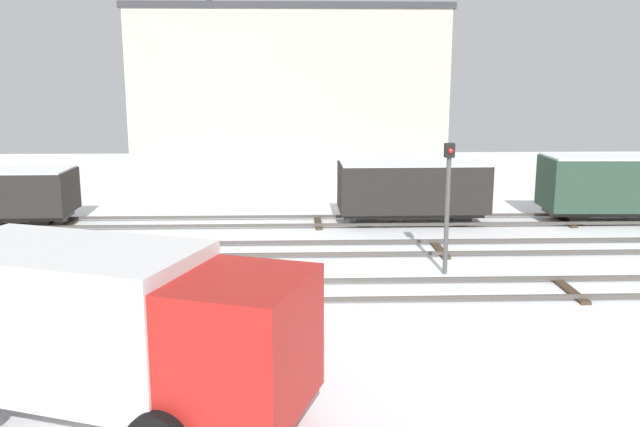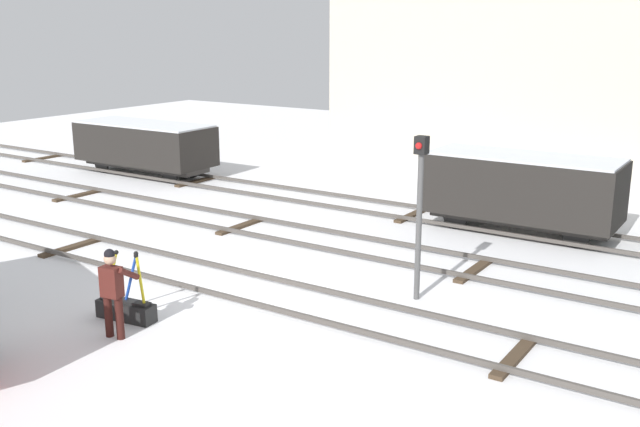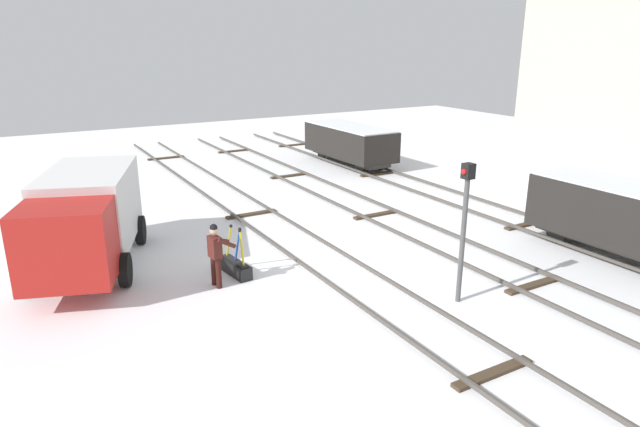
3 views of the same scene
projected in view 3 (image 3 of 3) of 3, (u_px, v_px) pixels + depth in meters
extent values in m
plane|color=white|center=(334.00, 270.00, 15.50)|extent=(60.00, 60.00, 0.00)
cube|color=#4C4742|center=(312.00, 271.00, 15.12)|extent=(44.00, 0.07, 0.10)
cube|color=#4C4742|center=(356.00, 261.00, 15.80)|extent=(44.00, 0.07, 0.10)
cube|color=#423323|center=(166.00, 158.00, 30.05)|extent=(0.24, 1.94, 0.08)
cube|color=#423323|center=(251.00, 214.00, 20.34)|extent=(0.24, 1.94, 0.08)
cube|color=#423323|center=(493.00, 373.00, 10.63)|extent=(0.24, 1.94, 0.08)
cube|color=#4C4742|center=(425.00, 245.00, 17.01)|extent=(44.00, 0.07, 0.10)
cube|color=#4C4742|center=(460.00, 237.00, 17.69)|extent=(44.00, 0.07, 0.10)
cube|color=#423323|center=(235.00, 151.00, 31.94)|extent=(0.24, 1.94, 0.08)
cube|color=#423323|center=(290.00, 176.00, 26.11)|extent=(0.24, 1.94, 0.08)
cube|color=#423323|center=(377.00, 215.00, 20.29)|extent=(0.24, 1.94, 0.08)
cube|color=#423323|center=(534.00, 285.00, 14.46)|extent=(0.24, 1.94, 0.08)
cube|color=#4C4742|center=(512.00, 225.00, 18.83)|extent=(44.00, 0.07, 0.10)
cube|color=#4C4742|center=(541.00, 219.00, 19.51)|extent=(44.00, 0.07, 0.10)
cube|color=#423323|center=(294.00, 145.00, 33.76)|extent=(0.24, 1.94, 0.08)
cube|color=#423323|center=(378.00, 174.00, 26.48)|extent=(0.24, 1.94, 0.08)
cube|color=#423323|center=(526.00, 225.00, 19.19)|extent=(0.24, 1.94, 0.08)
cube|color=black|center=(236.00, 268.00, 15.17)|extent=(1.28, 0.52, 0.36)
cube|color=black|center=(235.00, 261.00, 15.11)|extent=(1.13, 0.35, 0.06)
cylinder|color=yellow|center=(229.00, 242.00, 15.20)|extent=(0.38, 0.11, 1.02)
sphere|color=black|center=(231.00, 226.00, 14.93)|extent=(0.09, 0.09, 0.09)
cylinder|color=#1E47B7|center=(237.00, 247.00, 14.84)|extent=(0.39, 0.11, 1.01)
sphere|color=black|center=(240.00, 231.00, 14.56)|extent=(0.09, 0.09, 0.09)
cylinder|color=yellow|center=(242.00, 248.00, 14.66)|extent=(0.19, 0.08, 1.05)
sphere|color=black|center=(240.00, 229.00, 14.55)|extent=(0.09, 0.09, 0.09)
cylinder|color=#351511|center=(214.00, 270.00, 14.46)|extent=(0.15, 0.15, 0.81)
cylinder|color=#351511|center=(219.00, 274.00, 14.26)|extent=(0.15, 0.15, 0.81)
cube|color=#4C1E19|center=(215.00, 247.00, 14.16)|extent=(0.41, 0.29, 0.57)
sphere|color=tan|center=(214.00, 231.00, 14.03)|extent=(0.22, 0.22, 0.22)
sphere|color=black|center=(214.00, 228.00, 14.00)|extent=(0.20, 0.20, 0.20)
cylinder|color=#4C1E19|center=(220.00, 240.00, 14.44)|extent=(0.18, 0.55, 0.30)
cylinder|color=#4C1E19|center=(227.00, 243.00, 14.10)|extent=(0.18, 0.53, 0.37)
cube|color=#B21E19|center=(68.00, 243.00, 13.28)|extent=(2.49, 2.61, 1.90)
cube|color=black|center=(56.00, 243.00, 12.33)|extent=(0.63, 1.70, 0.76)
cube|color=silver|center=(91.00, 206.00, 15.83)|extent=(4.50, 3.40, 2.11)
cylinder|color=black|center=(33.00, 276.00, 14.00)|extent=(0.93, 0.54, 0.90)
cylinder|color=black|center=(125.00, 270.00, 14.39)|extent=(0.93, 0.54, 0.90)
cylinder|color=black|center=(65.00, 234.00, 17.02)|extent=(0.93, 0.54, 0.90)
cylinder|color=black|center=(140.00, 230.00, 17.41)|extent=(0.93, 0.54, 0.90)
cylinder|color=#4C4C4C|center=(462.00, 242.00, 13.20)|extent=(0.12, 0.12, 3.10)
cube|color=black|center=(468.00, 171.00, 12.68)|extent=(0.24, 0.24, 0.36)
sphere|color=red|center=(464.00, 172.00, 12.62)|extent=(0.14, 0.14, 0.14)
cube|color=#2D2B28|center=(349.00, 157.00, 28.46)|extent=(5.32, 1.35, 0.20)
cube|color=black|center=(350.00, 141.00, 28.22)|extent=(5.61, 2.20, 1.44)
cube|color=silver|center=(350.00, 127.00, 27.99)|extent=(5.50, 2.12, 0.06)
cylinder|color=black|center=(322.00, 153.00, 29.68)|extent=(0.70, 0.11, 0.70)
cylinder|color=black|center=(340.00, 151.00, 30.25)|extent=(0.70, 0.11, 0.70)
cylinder|color=black|center=(360.00, 166.00, 26.70)|extent=(0.70, 0.11, 0.70)
cylinder|color=black|center=(380.00, 163.00, 27.27)|extent=(0.70, 0.11, 0.70)
cube|color=#2D2B28|center=(618.00, 244.00, 16.35)|extent=(4.89, 1.30, 0.20)
cube|color=black|center=(623.00, 214.00, 16.08)|extent=(5.16, 2.14, 1.63)
cube|color=silver|center=(628.00, 186.00, 15.82)|extent=(5.06, 2.06, 0.06)
cylinder|color=black|center=(557.00, 233.00, 17.46)|extent=(0.70, 0.11, 0.70)
cylinder|color=black|center=(580.00, 227.00, 18.02)|extent=(0.70, 0.11, 0.70)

